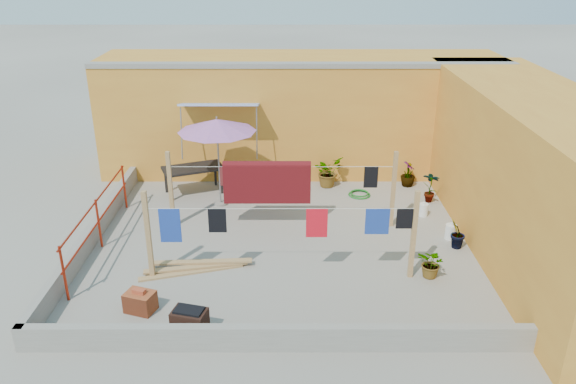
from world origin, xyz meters
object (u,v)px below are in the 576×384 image
object	(u,v)px
brick_stack	(140,302)
plant_back_a	(328,172)
white_basin	(316,332)
patio_umbrella	(217,126)
outdoor_table	(193,170)
green_hose	(359,194)
brazier	(190,322)
water_jug_b	(451,232)
water_jug_a	(423,210)

from	to	relation	value
brick_stack	plant_back_a	world-z (taller)	plant_back_a
brick_stack	white_basin	distance (m)	3.12
patio_umbrella	outdoor_table	world-z (taller)	patio_umbrella
green_hose	plant_back_a	bearing A→B (deg)	140.60
outdoor_table	green_hose	world-z (taller)	outdoor_table
patio_umbrella	brick_stack	size ratio (longest dim) A/B	4.22
brazier	plant_back_a	bearing A→B (deg)	67.37
green_hose	plant_back_a	xyz separation A→B (m)	(-0.79, 0.65, 0.37)
water_jug_b	green_hose	bearing A→B (deg)	125.74
patio_umbrella	green_hose	size ratio (longest dim) A/B	4.36
white_basin	plant_back_a	size ratio (longest dim) A/B	0.53
patio_umbrella	water_jug_a	world-z (taller)	patio_umbrella
outdoor_table	white_basin	world-z (taller)	outdoor_table
brazier	white_basin	size ratio (longest dim) A/B	1.44
white_basin	brazier	bearing A→B (deg)	180.00
patio_umbrella	outdoor_table	distance (m)	1.75
brick_stack	white_basin	size ratio (longest dim) A/B	1.36
patio_umbrella	green_hose	world-z (taller)	patio_umbrella
white_basin	outdoor_table	bearing A→B (deg)	116.18
plant_back_a	green_hose	bearing A→B (deg)	-39.40
patio_umbrella	water_jug_a	distance (m)	5.29
outdoor_table	brick_stack	distance (m)	5.29
brazier	water_jug_b	size ratio (longest dim) A/B	1.64
water_jug_b	patio_umbrella	bearing A→B (deg)	160.73
outdoor_table	water_jug_a	distance (m)	5.87
outdoor_table	brazier	world-z (taller)	outdoor_table
water_jug_b	white_basin	bearing A→B (deg)	-132.66
outdoor_table	plant_back_a	xyz separation A→B (m)	(3.52, 0.47, -0.23)
outdoor_table	white_basin	size ratio (longest dim) A/B	3.90
brazier	white_basin	bearing A→B (deg)	-0.00
outdoor_table	white_basin	bearing A→B (deg)	-63.82
brick_stack	water_jug_a	bearing A→B (deg)	33.65
brazier	plant_back_a	distance (m)	6.94
brick_stack	brazier	bearing A→B (deg)	-34.32
brick_stack	green_hose	bearing A→B (deg)	48.88
brazier	water_jug_a	size ratio (longest dim) A/B	1.80
white_basin	water_jug_b	bearing A→B (deg)	47.34
brick_stack	white_basin	xyz separation A→B (m)	(3.05, -0.67, -0.15)
white_basin	water_jug_b	distance (m)	4.58
white_basin	water_jug_a	world-z (taller)	water_jug_a
water_jug_b	green_hose	size ratio (longest dim) A/B	0.67
brazier	white_basin	distance (m)	2.08
patio_umbrella	brazier	bearing A→B (deg)	-89.20
patio_umbrella	brazier	xyz separation A→B (m)	(0.07, -5.20, -1.79)
white_basin	plant_back_a	distance (m)	6.44
water_jug_b	plant_back_a	world-z (taller)	plant_back_a
patio_umbrella	plant_back_a	world-z (taller)	patio_umbrella
water_jug_a	outdoor_table	bearing A→B (deg)	166.19
green_hose	plant_back_a	distance (m)	1.09
outdoor_table	white_basin	distance (m)	6.64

